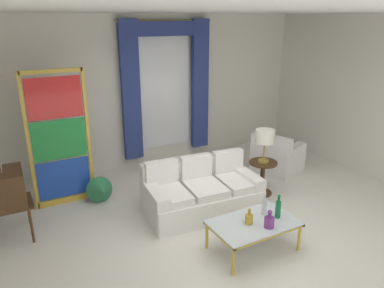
% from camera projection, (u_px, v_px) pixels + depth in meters
% --- Properties ---
extents(ground_plane, '(16.00, 16.00, 0.00)m').
position_uv_depth(ground_plane, '(221.00, 230.00, 5.33)').
color(ground_plane, white).
extents(wall_rear, '(8.00, 0.12, 3.00)m').
position_uv_depth(wall_rear, '(140.00, 92.00, 7.38)').
color(wall_rear, white).
rests_on(wall_rear, ground).
extents(wall_right, '(0.12, 7.00, 3.00)m').
position_uv_depth(wall_right, '(368.00, 96.00, 6.99)').
color(wall_right, white).
rests_on(wall_right, ground).
extents(ceiling_slab, '(8.00, 7.60, 0.04)m').
position_uv_depth(ceiling_slab, '(195.00, 10.00, 5.00)').
color(ceiling_slab, white).
extents(curtained_window, '(2.00, 0.17, 2.70)m').
position_uv_depth(curtained_window, '(166.00, 79.00, 7.39)').
color(curtained_window, white).
rests_on(curtained_window, ground).
extents(couch_white_long, '(1.83, 1.07, 0.86)m').
position_uv_depth(couch_white_long, '(200.00, 192.00, 5.81)').
color(couch_white_long, white).
rests_on(couch_white_long, ground).
extents(coffee_table, '(1.12, 0.70, 0.41)m').
position_uv_depth(coffee_table, '(254.00, 224.00, 4.78)').
color(coffee_table, silver).
rests_on(coffee_table, ground).
extents(bottle_blue_decanter, '(0.10, 0.10, 0.21)m').
position_uv_depth(bottle_blue_decanter, '(249.00, 218.00, 4.71)').
color(bottle_blue_decanter, gold).
rests_on(bottle_blue_decanter, coffee_table).
extents(bottle_crystal_tall, '(0.06, 0.06, 0.31)m').
position_uv_depth(bottle_crystal_tall, '(264.00, 206.00, 4.92)').
color(bottle_crystal_tall, silver).
rests_on(bottle_crystal_tall, coffee_table).
extents(bottle_amber_squat, '(0.13, 0.13, 0.24)m').
position_uv_depth(bottle_amber_squat, '(269.00, 221.00, 4.62)').
color(bottle_amber_squat, '#753384').
rests_on(bottle_amber_squat, coffee_table).
extents(bottle_ruby_flask, '(0.07, 0.07, 0.33)m').
position_uv_depth(bottle_ruby_flask, '(278.00, 208.00, 4.83)').
color(bottle_ruby_flask, '#196B3D').
rests_on(bottle_ruby_flask, coffee_table).
extents(vintage_tv, '(0.62, 0.61, 1.35)m').
position_uv_depth(vintage_tv, '(5.00, 190.00, 4.94)').
color(vintage_tv, '#472D19').
rests_on(vintage_tv, ground).
extents(armchair_white, '(1.04, 1.03, 0.80)m').
position_uv_depth(armchair_white, '(276.00, 158.00, 7.29)').
color(armchair_white, white).
rests_on(armchair_white, ground).
extents(stained_glass_divider, '(0.95, 0.05, 2.20)m').
position_uv_depth(stained_glass_divider, '(60.00, 142.00, 5.79)').
color(stained_glass_divider, gold).
rests_on(stained_glass_divider, ground).
extents(peacock_figurine, '(0.44, 0.60, 0.50)m').
position_uv_depth(peacock_figurine, '(101.00, 191.00, 6.03)').
color(peacock_figurine, beige).
rests_on(peacock_figurine, ground).
extents(round_side_table, '(0.48, 0.48, 0.59)m').
position_uv_depth(round_side_table, '(262.00, 175.00, 6.33)').
color(round_side_table, '#472D19').
rests_on(round_side_table, ground).
extents(table_lamp_brass, '(0.32, 0.32, 0.57)m').
position_uv_depth(table_lamp_brass, '(265.00, 138.00, 6.11)').
color(table_lamp_brass, '#B29338').
rests_on(table_lamp_brass, round_side_table).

